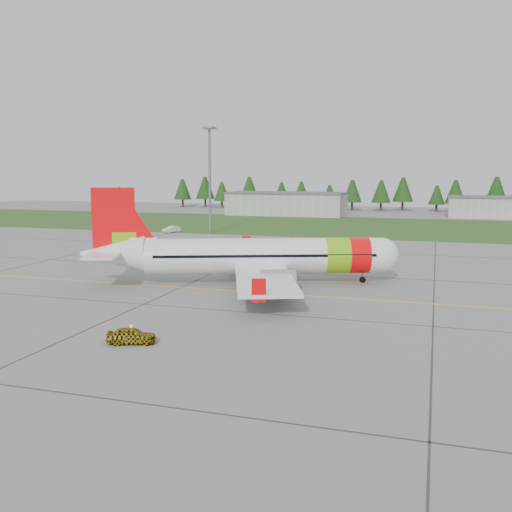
% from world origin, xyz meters
% --- Properties ---
extents(ground, '(320.00, 320.00, 0.00)m').
position_xyz_m(ground, '(0.00, 0.00, 0.00)').
color(ground, gray).
rests_on(ground, ground).
extents(aircraft, '(32.49, 30.89, 10.26)m').
position_xyz_m(aircraft, '(-8.17, 12.39, 2.96)').
color(aircraft, white).
rests_on(aircraft, ground).
extents(follow_me_car, '(1.54, 1.67, 3.40)m').
position_xyz_m(follow_me_car, '(-9.98, -10.91, 1.70)').
color(follow_me_car, gold).
rests_on(follow_me_car, ground).
extents(service_van, '(1.77, 1.73, 3.93)m').
position_xyz_m(service_van, '(-40.09, 57.46, 1.96)').
color(service_van, silver).
rests_on(service_van, ground).
extents(grass_strip, '(320.00, 50.00, 0.03)m').
position_xyz_m(grass_strip, '(0.00, 82.00, 0.01)').
color(grass_strip, '#30561E').
rests_on(grass_strip, ground).
extents(taxi_guideline, '(120.00, 0.25, 0.02)m').
position_xyz_m(taxi_guideline, '(0.00, 8.00, 0.01)').
color(taxi_guideline, gold).
rests_on(taxi_guideline, ground).
extents(hangar_west, '(32.00, 14.00, 6.00)m').
position_xyz_m(hangar_west, '(-30.00, 110.00, 3.00)').
color(hangar_west, '#A8A8A3').
rests_on(hangar_west, ground).
extents(hangar_east, '(24.00, 12.00, 5.20)m').
position_xyz_m(hangar_east, '(25.00, 118.00, 2.60)').
color(hangar_east, '#A8A8A3').
rests_on(hangar_east, ground).
extents(floodlight_mast, '(0.50, 0.50, 20.00)m').
position_xyz_m(floodlight_mast, '(-32.00, 58.00, 10.00)').
color(floodlight_mast, slate).
rests_on(floodlight_mast, ground).
extents(treeline, '(160.00, 8.00, 10.00)m').
position_xyz_m(treeline, '(0.00, 138.00, 5.00)').
color(treeline, '#1C3F14').
rests_on(treeline, ground).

